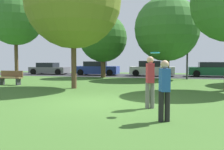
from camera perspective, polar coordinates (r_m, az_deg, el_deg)
The scene contains 15 objects.
ground_plane at distance 9.01m, azimuth -4.15°, elevation -6.51°, with size 44.00×44.00×0.00m, color #3D6628.
road_strip at distance 24.64m, azimuth 7.61°, elevation -0.17°, with size 44.00×6.40×0.01m, color #28282B.
oak_tree_right at distance 22.11m, azimuth -2.12°, elevation 8.70°, with size 4.35×4.35×5.75m.
maple_tree_far at distance 13.93m, azimuth -9.18°, elevation 17.03°, with size 5.27×5.27×7.47m.
oak_tree_left at distance 22.81m, azimuth -21.93°, elevation 12.55°, with size 4.78×4.78×7.66m.
oak_tree_center at distance 20.77m, azimuth 12.85°, elevation 10.59°, with size 5.37×5.37×6.86m.
person_thrower at distance 7.90m, azimuth 9.00°, elevation -1.11°, with size 0.31×0.37×1.69m.
person_catcher at distance 6.26m, azimuth 12.32°, elevation -3.08°, with size 0.31×0.37×1.57m.
frisbee_disc at distance 7.24m, azimuth 10.16°, elevation 5.19°, with size 0.33×0.33×0.05m.
parked_car_grey at distance 28.13m, azimuth -14.66°, elevation 1.43°, with size 4.28×2.07×1.30m.
parked_car_blue at distance 25.54m, azimuth -3.59°, elevation 1.49°, with size 4.50×1.98×1.45m.
parked_car_white at distance 24.44m, azimuth 9.42°, elevation 1.39°, with size 4.36×2.00×1.51m.
parked_car_green at distance 24.87m, azimuth 22.83°, elevation 1.12°, with size 4.60×2.07×1.40m.
park_bench at distance 16.70m, azimuth -22.89°, elevation -0.56°, with size 1.60×0.45×0.90m.
street_lamp_post at distance 20.67m, azimuth 17.43°, elevation 5.24°, with size 0.14×0.14×4.50m, color #2D2D33.
Camera 1 is at (2.79, -8.43, 1.57)m, focal length 38.58 mm.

